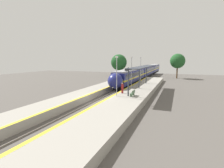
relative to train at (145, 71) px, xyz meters
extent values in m
plane|color=#56514C|center=(0.00, -39.00, -2.31)|extent=(120.00, 120.00, 0.00)
cube|color=slate|center=(-0.72, -39.00, -2.24)|extent=(0.08, 90.00, 0.15)
cube|color=slate|center=(0.72, -39.00, -2.24)|extent=(0.08, 90.00, 0.15)
cube|color=black|center=(0.00, -19.54, -1.66)|extent=(2.51, 18.60, 0.87)
cube|color=navy|center=(0.00, -19.54, -0.76)|extent=(2.86, 20.22, 0.92)
cube|color=yellow|center=(0.00, -19.54, -0.14)|extent=(2.87, 20.22, 0.32)
cube|color=navy|center=(0.00, -19.54, 0.72)|extent=(2.86, 20.22, 1.40)
cube|color=black|center=(0.00, -19.54, 0.65)|extent=(2.88, 18.60, 0.77)
cube|color=#9E9EA3|center=(0.00, -19.54, 1.57)|extent=(2.57, 20.22, 0.30)
cylinder|color=black|center=(-0.72, -26.91, -1.85)|extent=(0.12, 0.92, 0.92)
cylinder|color=black|center=(0.72, -26.91, -1.85)|extent=(0.12, 0.92, 0.92)
cylinder|color=black|center=(-0.72, -24.71, -1.85)|extent=(0.12, 0.92, 0.92)
cylinder|color=black|center=(0.72, -24.71, -1.85)|extent=(0.12, 0.92, 0.92)
cylinder|color=black|center=(-0.72, -14.37, -1.85)|extent=(0.12, 0.92, 0.92)
cylinder|color=black|center=(0.72, -14.37, -1.85)|extent=(0.12, 0.92, 0.92)
cylinder|color=black|center=(-0.72, -12.17, -1.85)|extent=(0.12, 0.92, 0.92)
cylinder|color=black|center=(0.72, -12.17, -1.85)|extent=(0.12, 0.92, 0.92)
ellipsoid|color=navy|center=(0.00, -30.88, 0.10)|extent=(2.74, 3.70, 2.91)
ellipsoid|color=black|center=(0.00, -31.35, 0.58)|extent=(2.00, 2.16, 1.48)
sphere|color=#F9F4CC|center=(0.00, -32.27, -0.97)|extent=(0.24, 0.24, 0.24)
cube|color=black|center=(0.00, 1.48, -1.66)|extent=(2.51, 18.60, 0.87)
cube|color=navy|center=(0.00, 1.48, -0.76)|extent=(2.86, 20.22, 0.92)
cube|color=yellow|center=(0.00, 1.48, -0.14)|extent=(2.87, 20.22, 0.32)
cube|color=navy|center=(0.00, 1.48, 0.72)|extent=(2.86, 20.22, 1.40)
cube|color=black|center=(0.00, 1.48, 0.65)|extent=(2.88, 18.60, 0.77)
cube|color=#9E9EA3|center=(0.00, 1.48, 1.57)|extent=(2.57, 20.22, 0.30)
cylinder|color=black|center=(-0.72, -5.89, -1.85)|extent=(0.12, 0.92, 0.92)
cylinder|color=black|center=(0.72, -5.89, -1.85)|extent=(0.12, 0.92, 0.92)
cylinder|color=black|center=(-0.72, -3.69, -1.85)|extent=(0.12, 0.92, 0.92)
cylinder|color=black|center=(0.72, -3.69, -1.85)|extent=(0.12, 0.92, 0.92)
cylinder|color=black|center=(-0.72, 6.64, -1.85)|extent=(0.12, 0.92, 0.92)
cylinder|color=black|center=(0.72, 6.64, -1.85)|extent=(0.12, 0.92, 0.92)
cylinder|color=black|center=(-0.72, 8.84, -1.85)|extent=(0.12, 0.92, 0.92)
cylinder|color=black|center=(0.72, 8.84, -1.85)|extent=(0.12, 0.92, 0.92)
cube|color=black|center=(0.00, 22.49, -1.66)|extent=(2.51, 18.60, 0.87)
cube|color=navy|center=(0.00, 22.49, -0.76)|extent=(2.86, 20.22, 0.92)
cube|color=yellow|center=(0.00, 22.49, -0.14)|extent=(2.87, 20.22, 0.32)
cube|color=navy|center=(0.00, 22.49, 0.72)|extent=(2.86, 20.22, 1.40)
cube|color=black|center=(0.00, 22.49, 0.65)|extent=(2.88, 18.60, 0.77)
cube|color=#9E9EA3|center=(0.00, 22.49, 1.57)|extent=(2.57, 20.22, 0.30)
cylinder|color=black|center=(-0.72, 15.13, -1.85)|extent=(0.12, 0.92, 0.92)
cylinder|color=black|center=(0.72, 15.13, -1.85)|extent=(0.12, 0.92, 0.92)
cylinder|color=black|center=(-0.72, 17.33, -1.85)|extent=(0.12, 0.92, 0.92)
cylinder|color=black|center=(0.72, 17.33, -1.85)|extent=(0.12, 0.92, 0.92)
cylinder|color=black|center=(-0.72, 27.66, -1.85)|extent=(0.12, 0.92, 0.92)
cylinder|color=black|center=(0.72, 27.66, -1.85)|extent=(0.12, 0.92, 0.92)
cylinder|color=black|center=(-0.72, 29.86, -1.85)|extent=(0.12, 0.92, 0.92)
cylinder|color=black|center=(0.72, 29.86, -1.85)|extent=(0.12, 0.92, 0.92)
cube|color=#9E998E|center=(4.28, -39.00, -1.82)|extent=(5.10, 64.00, 0.98)
cube|color=yellow|center=(1.93, -39.00, -1.33)|extent=(0.40, 64.00, 0.01)
cube|color=#9E998E|center=(-3.68, -39.00, -1.82)|extent=(3.90, 64.00, 0.98)
cube|color=yellow|center=(-1.93, -39.00, -1.33)|extent=(0.40, 64.00, 0.01)
cube|color=#4C6B4C|center=(4.75, -37.16, -1.12)|extent=(0.36, 0.06, 0.42)
cube|color=#4C6B4C|center=(4.75, -35.89, -1.12)|extent=(0.36, 0.06, 0.42)
cube|color=#4C6B4C|center=(4.75, -36.53, -0.90)|extent=(0.44, 1.69, 0.03)
cube|color=#4C6B4C|center=(4.95, -36.53, -0.66)|extent=(0.04, 1.69, 0.44)
cube|color=maroon|center=(2.72, -35.00, -0.92)|extent=(0.28, 0.20, 0.83)
cube|color=maroon|center=(2.72, -35.00, -0.17)|extent=(0.36, 0.22, 0.66)
sphere|color=tan|center=(2.72, -35.00, 0.27)|extent=(0.23, 0.23, 0.23)
cylinder|color=#59595E|center=(-2.06, -14.71, -0.55)|extent=(0.14, 0.14, 3.52)
cube|color=black|center=(-2.06, -14.71, 1.56)|extent=(0.28, 0.20, 0.70)
sphere|color=black|center=(-2.06, -14.82, 1.73)|extent=(0.14, 0.14, 0.14)
sphere|color=red|center=(-2.06, -14.82, 1.39)|extent=(0.14, 0.14, 0.14)
cylinder|color=#9E9EA3|center=(2.55, -37.33, 1.51)|extent=(0.12, 0.12, 5.68)
cube|color=silver|center=(2.55, -37.33, 4.46)|extent=(0.36, 0.20, 0.24)
cylinder|color=#9E9EA3|center=(2.55, -28.81, 1.51)|extent=(0.12, 0.12, 5.68)
cube|color=silver|center=(2.55, -28.81, 4.46)|extent=(0.36, 0.20, 0.24)
cylinder|color=#9E9EA3|center=(2.55, -20.29, 1.51)|extent=(0.12, 0.12, 5.68)
cube|color=silver|center=(2.55, -20.29, 4.46)|extent=(0.36, 0.20, 0.24)
cylinder|color=#333842|center=(4.18, -36.74, 0.62)|extent=(0.20, 0.20, 3.90)
cylinder|color=#333842|center=(4.18, -29.20, 0.62)|extent=(0.20, 0.20, 3.90)
cylinder|color=#333842|center=(4.18, -21.65, 0.62)|extent=(0.20, 0.20, 3.90)
cube|color=#333842|center=(4.18, -29.20, 2.67)|extent=(0.24, 18.10, 0.36)
cube|color=#333842|center=(5.08, -29.20, 2.79)|extent=(2.00, 18.10, 0.10)
cylinder|color=brown|center=(-10.55, 2.16, -0.87)|extent=(0.44, 0.44, 2.89)
sphere|color=#1E5123|center=(-10.55, 2.16, 3.01)|extent=(6.08, 6.08, 6.08)
cylinder|color=brown|center=(10.50, 1.89, -0.35)|extent=(0.44, 0.44, 3.92)
sphere|color=#1E5123|center=(10.50, 1.89, 3.58)|extent=(4.93, 4.93, 4.93)
camera|label=1|loc=(11.11, -61.53, 4.09)|focal=28.00mm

